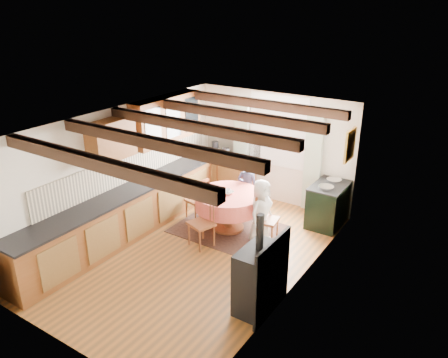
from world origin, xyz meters
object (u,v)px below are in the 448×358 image
Objects in this scene: chair_near at (201,222)px; child_far at (247,188)px; child_right at (261,211)px; aga_range at (328,204)px; dining_table at (228,212)px; chair_left at (197,198)px; cup at (228,191)px; cast_iron_stove at (259,263)px; chair_right at (267,218)px.

child_far reaches higher than chair_near.
aga_range is at bearing -28.16° from child_right.
chair_left is at bearing 175.72° from dining_table.
child_right reaches higher than child_far.
child_far is (0.06, 1.53, 0.11)m from chair_near.
cast_iron_stove is at bearing -47.11° from cup.
dining_table is 1.35× the size of aga_range.
chair_right is 0.91m from cup.
cast_iron_stove is 1.95m from child_right.
child_right is at bearing 121.48° from child_far.
cast_iron_stove is 16.50× the size of cup.
cast_iron_stove is (1.71, -0.98, 0.27)m from chair_near.
chair_left is at bearing 29.12° from child_far.
dining_table is 1.44× the size of chair_left.
child_right reaches higher than aga_range.
child_right is at bearing -121.51° from aga_range.
dining_table is at bearing -140.13° from aga_range.
child_right is (-0.11, -0.06, 0.14)m from chair_right.
aga_range is at bearing -173.38° from child_far.
chair_right is (0.83, 0.03, 0.08)m from dining_table.
chair_right is 0.98× the size of aga_range.
cup is at bearing 103.38° from chair_near.
cup is at bearing 100.62° from chair_left.
chair_left is 1.05m from child_far.
chair_right is (0.91, 0.81, -0.02)m from chair_near.
child_far reaches higher than chair_right.
dining_table is at bearing -40.69° from cup.
child_right is at bearing 100.65° from chair_left.
aga_range reaches higher than cup.
child_right reaches higher than chair_right.
cast_iron_stove reaches higher than chair_left.
chair_right reaches higher than dining_table.
chair_left is at bearing -152.50° from aga_range.
aga_range is at bearing -37.79° from chair_right.
chair_right is (1.63, -0.03, 0.02)m from chair_left.
chair_left is (-0.80, 0.06, 0.06)m from dining_table.
chair_near is at bearing 75.72° from child_far.
chair_near is at bearing -127.93° from aga_range.
aga_range is 0.78× the size of child_right.
aga_range is (1.60, 2.05, -0.05)m from chair_near.
cast_iron_stove is at bearing -87.92° from aga_range.
child_far is at bearing -161.24° from aga_range.
child_right reaches higher than chair_near.
chair_near reaches higher than dining_table.
dining_table is 0.75m from child_right.
chair_left is (-0.72, 0.84, -0.04)m from chair_near.
chair_right is 0.77× the size of child_far.
chair_right is 0.61× the size of cast_iron_stove.
child_right is (0.72, -0.03, 0.22)m from dining_table.
child_right reaches higher than cup.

